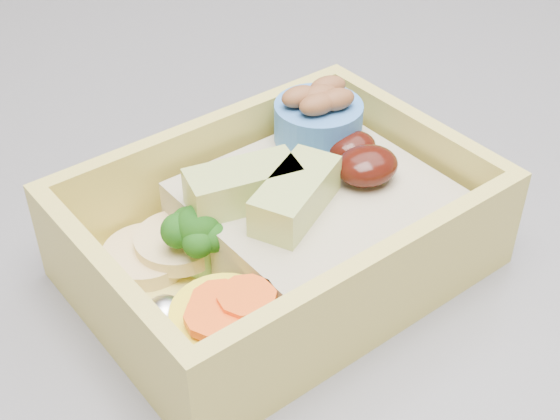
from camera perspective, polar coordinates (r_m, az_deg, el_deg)
name	(u,v)px	position (r m, az deg, el deg)	size (l,w,h in m)	color
bento_box	(286,224)	(0.40, 0.48, -1.02)	(0.23, 0.18, 0.07)	#D6C458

